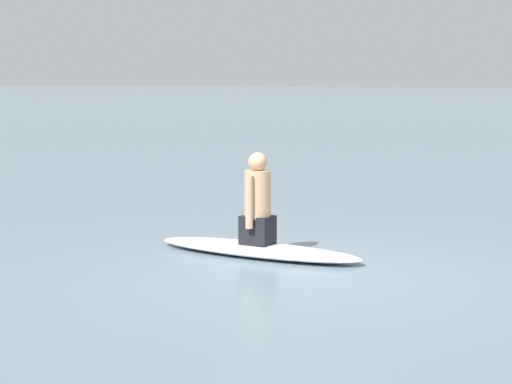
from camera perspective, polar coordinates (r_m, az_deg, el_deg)
The scene contains 3 objects.
ground_plane at distance 9.24m, azimuth 3.52°, elevation -5.41°, with size 400.00×400.00×0.00m, color slate.
surfboard at distance 10.31m, azimuth 0.10°, elevation -3.69°, with size 2.63×0.70×0.13m, color white.
person_paddler at distance 10.23m, azimuth 0.10°, elevation -0.69°, with size 0.37×0.47×1.06m.
Camera 1 is at (3.32, -8.38, 2.02)m, focal length 62.52 mm.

